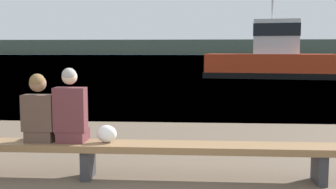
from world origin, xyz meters
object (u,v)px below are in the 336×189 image
(bench_main, at_px, (88,149))
(shopping_bag, at_px, (107,134))
(person_left, at_px, (39,112))
(person_right, at_px, (71,111))
(tugboat_red, at_px, (271,60))

(bench_main, bearing_deg, shopping_bag, 3.03)
(bench_main, bearing_deg, person_left, 179.33)
(bench_main, xyz_separation_m, person_left, (-0.66, 0.01, 0.50))
(shopping_bag, bearing_deg, person_right, -179.20)
(bench_main, relative_size, person_left, 7.25)
(person_right, height_order, shopping_bag, person_right)
(person_left, distance_m, shopping_bag, 0.97)
(person_right, xyz_separation_m, shopping_bag, (0.49, 0.01, -0.31))
(person_left, xyz_separation_m, tugboat_red, (6.84, 21.84, 0.25))
(person_right, xyz_separation_m, tugboat_red, (6.40, 21.84, 0.23))
(person_left, distance_m, person_right, 0.44)
(person_left, distance_m, tugboat_red, 22.89)
(bench_main, bearing_deg, person_right, 178.20)
(bench_main, xyz_separation_m, shopping_bag, (0.26, 0.01, 0.21))
(person_left, height_order, shopping_bag, person_left)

